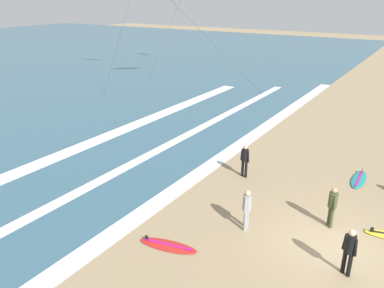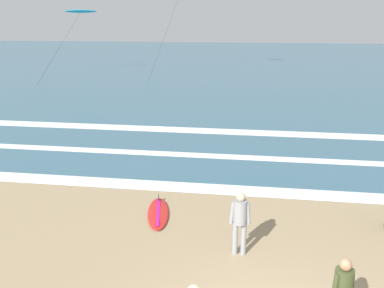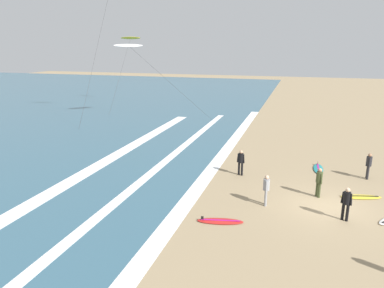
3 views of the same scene
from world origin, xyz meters
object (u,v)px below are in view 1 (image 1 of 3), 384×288
Objects in this scene: surfboard_foreground_flat at (359,179)px; surfboard_near_water at (168,246)px; surfer_left_far at (247,206)px; surfer_mid_group at (332,204)px; surfer_foreground_main at (349,248)px; surfer_right_near at (245,158)px.

surfboard_near_water is (-8.86, 4.52, 0.00)m from surfboard_foreground_flat.
surfer_left_far reaches higher than surfboard_near_water.
surfer_left_far and surfer_mid_group have the same top height.
surfer_left_far is 3.15m from surfer_mid_group.
surfboard_foreground_flat is (4.60, -0.19, -0.91)m from surfer_mid_group.
surfboard_foreground_flat is at bearing 7.26° from surfer_foreground_main.
surfer_right_near reaches higher than surfboard_near_water.
surfer_left_far is at bearing 126.08° from surfer_mid_group.
surfer_foreground_main is 0.73× the size of surfboard_near_water.
surfboard_foreground_flat is (7.02, 0.89, -0.91)m from surfer_foreground_main.
surfer_right_near is 0.73× the size of surfboard_near_water.
surfer_left_far is 7.07m from surfboard_foreground_flat.
surfer_left_far is 0.76× the size of surfboard_foreground_flat.
surfer_foreground_main is (-0.57, -3.63, 0.00)m from surfer_left_far.
surfer_mid_group is at bearing 177.60° from surfboard_foreground_flat.
surfer_right_near is 0.76× the size of surfboard_foreground_flat.
surfer_foreground_main is at bearing -172.74° from surfboard_foreground_flat.
surfer_right_near and surfer_left_far have the same top height.
surfer_left_far reaches higher than surfboard_foreground_flat.
surfer_mid_group and surfer_foreground_main have the same top height.
surfer_right_near and surfer_mid_group have the same top height.
surfer_left_far is 3.13m from surfboard_near_water.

